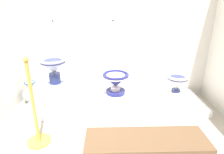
% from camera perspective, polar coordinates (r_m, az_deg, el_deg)
% --- Properties ---
extents(wall_back, '(3.46, 0.06, 2.87)m').
position_cam_1_polar(wall_back, '(3.18, 0.99, 18.60)').
color(wall_back, white).
rests_on(wall_back, ground_plane).
extents(display_platform, '(2.80, 0.81, 0.12)m').
position_cam_1_polar(display_platform, '(3.10, 1.22, -8.01)').
color(display_platform, white).
rests_on(display_platform, ground_plane).
extents(plinth_block_rightmost, '(0.39, 0.39, 0.27)m').
position_cam_1_polar(plinth_block_rightmost, '(3.06, -16.59, -5.19)').
color(plinth_block_rightmost, white).
rests_on(plinth_block_rightmost, display_platform).
extents(antique_toilet_rightmost, '(0.38, 0.38, 0.44)m').
position_cam_1_polar(antique_toilet_rightmost, '(2.90, -17.45, 2.57)').
color(antique_toilet_rightmost, '#9EA6CC').
rests_on(antique_toilet_rightmost, plinth_block_rightmost).
extents(plinth_block_slender_white, '(0.37, 0.32, 0.12)m').
position_cam_1_polar(plinth_block_slender_white, '(3.05, 1.10, -5.97)').
color(plinth_block_slender_white, white).
rests_on(plinth_block_slender_white, display_platform).
extents(antique_toilet_slender_white, '(0.42, 0.42, 0.34)m').
position_cam_1_polar(antique_toilet_slender_white, '(2.93, 1.13, -1.16)').
color(antique_toilet_slender_white, navy).
rests_on(antique_toilet_slender_white, plinth_block_slender_white).
extents(plinth_block_leftmost, '(0.32, 0.36, 0.11)m').
position_cam_1_polar(plinth_block_leftmost, '(3.18, 18.70, -6.05)').
color(plinth_block_leftmost, white).
rests_on(plinth_block_leftmost, display_platform).
extents(antique_toilet_leftmost, '(0.33, 0.33, 0.33)m').
position_cam_1_polar(antique_toilet_leftmost, '(3.08, 19.26, -1.63)').
color(antique_toilet_leftmost, white).
rests_on(antique_toilet_leftmost, plinth_block_leftmost).
extents(info_placard_first, '(0.10, 0.01, 0.12)m').
position_cam_1_polar(info_placard_first, '(3.25, -17.11, 15.51)').
color(info_placard_first, white).
extents(info_placard_second, '(0.12, 0.01, 0.13)m').
position_cam_1_polar(info_placard_second, '(3.15, 1.05, 16.25)').
color(info_placard_second, white).
extents(decorative_vase_corner, '(0.29, 0.29, 0.38)m').
position_cam_1_polar(decorative_vase_corner, '(3.45, -23.47, -4.69)').
color(decorative_vase_corner, '#2B5073').
rests_on(decorative_vase_corner, ground_plane).
extents(stanchion_post_near_left, '(0.28, 0.28, 1.07)m').
position_cam_1_polar(stanchion_post_near_left, '(2.40, -22.27, -12.37)').
color(stanchion_post_near_left, gold).
rests_on(stanchion_post_near_left, ground_plane).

